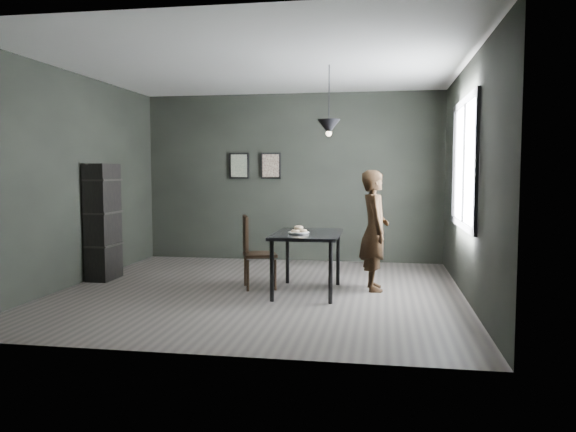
% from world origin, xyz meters
% --- Properties ---
extents(ground, '(5.00, 5.00, 0.00)m').
position_xyz_m(ground, '(0.00, 0.00, 0.00)').
color(ground, '#36322F').
rests_on(ground, ground).
extents(back_wall, '(5.00, 0.10, 2.80)m').
position_xyz_m(back_wall, '(0.00, 2.50, 1.40)').
color(back_wall, black).
rests_on(back_wall, ground).
extents(ceiling, '(5.00, 5.00, 0.02)m').
position_xyz_m(ceiling, '(0.00, 0.00, 2.80)').
color(ceiling, silver).
rests_on(ceiling, ground).
extents(window_assembly, '(0.04, 1.96, 1.56)m').
position_xyz_m(window_assembly, '(2.47, 0.20, 1.60)').
color(window_assembly, white).
rests_on(window_assembly, ground).
extents(cafe_table, '(0.80, 1.20, 0.75)m').
position_xyz_m(cafe_table, '(0.60, 0.00, 0.67)').
color(cafe_table, black).
rests_on(cafe_table, ground).
extents(white_plate, '(0.23, 0.23, 0.01)m').
position_xyz_m(white_plate, '(0.51, -0.11, 0.76)').
color(white_plate, silver).
rests_on(white_plate, cafe_table).
extents(donut_pile, '(0.19, 0.20, 0.09)m').
position_xyz_m(donut_pile, '(0.51, -0.11, 0.79)').
color(donut_pile, beige).
rests_on(donut_pile, white_plate).
extents(woman, '(0.45, 0.61, 1.52)m').
position_xyz_m(woman, '(1.42, 0.31, 0.76)').
color(woman, black).
rests_on(woman, ground).
extents(wood_chair, '(0.52, 0.52, 0.94)m').
position_xyz_m(wood_chair, '(-0.12, 0.15, 0.53)').
color(wood_chair, black).
rests_on(wood_chair, ground).
extents(shelf_unit, '(0.31, 0.54, 1.61)m').
position_xyz_m(shelf_unit, '(-2.32, 0.40, 0.81)').
color(shelf_unit, black).
rests_on(shelf_unit, ground).
extents(pendant_lamp, '(0.28, 0.28, 0.86)m').
position_xyz_m(pendant_lamp, '(0.85, 0.10, 2.05)').
color(pendant_lamp, black).
rests_on(pendant_lamp, ground).
extents(framed_print_left, '(0.34, 0.04, 0.44)m').
position_xyz_m(framed_print_left, '(-0.90, 2.47, 1.60)').
color(framed_print_left, black).
rests_on(framed_print_left, ground).
extents(framed_print_right, '(0.34, 0.04, 0.44)m').
position_xyz_m(framed_print_right, '(-0.35, 2.47, 1.60)').
color(framed_print_right, black).
rests_on(framed_print_right, ground).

